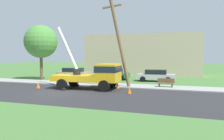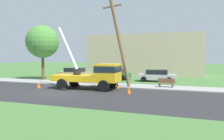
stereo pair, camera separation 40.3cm
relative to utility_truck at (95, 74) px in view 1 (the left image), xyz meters
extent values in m
plane|color=#477538|center=(-2.24, 9.11, -1.41)|extent=(120.00, 120.00, 0.00)
cube|color=#2B2B2D|center=(-2.24, -2.89, -1.40)|extent=(80.00, 8.85, 0.01)
cube|color=#9E9E99|center=(-2.24, 2.96, -1.36)|extent=(80.00, 2.86, 0.10)
cube|color=gold|center=(-1.80, -0.13, -0.38)|extent=(4.45, 2.68, 0.55)
cube|color=gold|center=(1.29, 0.07, 0.14)|extent=(2.05, 2.52, 1.60)
cube|color=#19232D|center=(1.29, 0.07, 0.49)|extent=(2.07, 2.54, 0.56)
cylinder|color=black|center=(-1.78, -0.13, 0.14)|extent=(0.70, 0.70, 0.50)
cylinder|color=silver|center=(-3.10, 0.44, 2.44)|extent=(2.96, 1.48, 4.26)
cube|color=black|center=(-2.30, -1.62, -1.31)|extent=(0.32, 0.32, 0.20)
cube|color=black|center=(-2.49, 1.28, -1.31)|extent=(0.32, 0.32, 0.20)
cylinder|color=black|center=(1.33, -1.13, -0.91)|extent=(1.00, 0.30, 1.00)
cylinder|color=black|center=(1.17, 1.26, -0.91)|extent=(1.00, 0.30, 1.00)
cylinder|color=black|center=(-2.63, -1.39, -0.91)|extent=(1.00, 0.30, 1.00)
cylinder|color=black|center=(-2.78, 1.01, -0.91)|extent=(1.00, 0.30, 1.00)
cylinder|color=brown|center=(1.82, 1.78, 2.99)|extent=(2.13, 1.26, 8.86)
cube|color=brown|center=(1.18, 1.46, 6.33)|extent=(1.68, 0.93, 0.54)
cone|color=orange|center=(3.63, -1.31, -1.13)|extent=(0.36, 0.36, 0.56)
cone|color=orange|center=(-5.42, -1.09, -1.13)|extent=(0.36, 0.36, 0.56)
cone|color=orange|center=(1.77, 1.33, -1.13)|extent=(0.36, 0.36, 0.56)
cube|color=tan|center=(-6.85, 8.41, -0.86)|extent=(4.41, 1.82, 0.65)
cube|color=black|center=(-6.85, 8.41, -0.26)|extent=(2.47, 1.67, 0.55)
cylinder|color=black|center=(-5.40, 7.50, -1.09)|extent=(0.64, 0.22, 0.64)
cylinder|color=black|center=(-5.39, 9.30, -1.09)|extent=(0.64, 0.22, 0.64)
cylinder|color=black|center=(-8.31, 7.51, -1.09)|extent=(0.64, 0.22, 0.64)
cylinder|color=black|center=(-8.30, 9.31, -1.09)|extent=(0.64, 0.22, 0.64)
cube|color=#1E6638|center=(-1.27, 8.58, -0.86)|extent=(4.52, 2.12, 0.65)
cube|color=black|center=(-1.27, 8.58, -0.26)|extent=(2.58, 1.83, 0.55)
cylinder|color=black|center=(0.24, 7.79, -1.09)|extent=(0.64, 0.22, 0.64)
cylinder|color=black|center=(0.11, 9.58, -1.09)|extent=(0.64, 0.22, 0.64)
cylinder|color=black|center=(-2.66, 7.58, -1.09)|extent=(0.64, 0.22, 0.64)
cylinder|color=black|center=(-2.79, 9.37, -1.09)|extent=(0.64, 0.22, 0.64)
cube|color=#B7B7BF|center=(4.39, 8.25, -0.86)|extent=(4.48, 2.01, 0.65)
cube|color=black|center=(4.39, 8.25, -0.26)|extent=(2.54, 1.77, 0.55)
cylinder|color=black|center=(5.89, 7.42, -1.09)|extent=(0.64, 0.22, 0.64)
cylinder|color=black|center=(5.80, 9.22, -1.09)|extent=(0.64, 0.22, 0.64)
cylinder|color=black|center=(2.99, 7.28, -1.09)|extent=(0.64, 0.22, 0.64)
cylinder|color=black|center=(2.90, 9.08, -1.09)|extent=(0.64, 0.22, 0.64)
cube|color=brown|center=(6.09, 2.96, -0.96)|extent=(1.60, 0.44, 0.06)
cube|color=brown|center=(6.09, 3.16, -0.71)|extent=(1.60, 0.06, 0.40)
cube|color=#333338|center=(5.49, 2.96, -1.18)|extent=(0.10, 0.40, 0.45)
cube|color=#333338|center=(6.69, 2.96, -1.18)|extent=(0.10, 0.40, 0.45)
cylinder|color=brown|center=(-9.53, 5.08, 0.85)|extent=(0.36, 0.36, 4.52)
sphere|color=#4C8C3D|center=(-9.53, 5.08, 3.43)|extent=(4.13, 4.13, 4.13)
cube|color=#C6B293|center=(0.90, 17.49, 1.79)|extent=(18.00, 6.00, 6.40)
camera|label=1|loc=(8.43, -19.46, 1.75)|focal=37.05mm
camera|label=2|loc=(8.81, -19.32, 1.75)|focal=37.05mm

